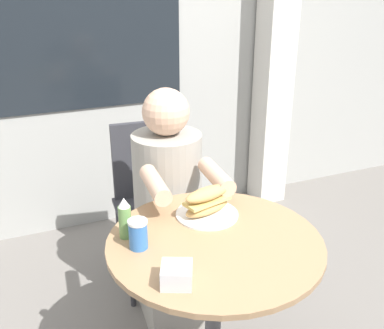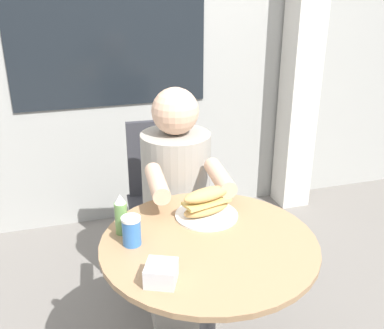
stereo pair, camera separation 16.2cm
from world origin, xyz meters
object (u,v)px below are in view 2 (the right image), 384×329
at_px(cafe_table, 208,288).
at_px(seated_diner, 178,223).
at_px(diner_chair, 163,187).
at_px(sandwich_on_plate, 207,205).
at_px(drink_cup, 132,231).
at_px(condiment_bottle, 121,215).

xyz_separation_m(cafe_table, seated_diner, (0.03, 0.54, -0.04)).
height_order(diner_chair, sandwich_on_plate, diner_chair).
distance_m(diner_chair, sandwich_on_plate, 0.77).
bearing_deg(cafe_table, seated_diner, 86.44).
bearing_deg(cafe_table, sandwich_on_plate, 74.59).
height_order(cafe_table, sandwich_on_plate, sandwich_on_plate).
bearing_deg(drink_cup, cafe_table, -12.43).
height_order(sandwich_on_plate, condiment_bottle, condiment_bottle).
bearing_deg(drink_cup, diner_chair, 70.44).
bearing_deg(drink_cup, condiment_bottle, 105.27).
relative_size(seated_diner, sandwich_on_plate, 4.82).
distance_m(diner_chair, drink_cup, 0.92).
relative_size(cafe_table, drink_cup, 7.28).
xyz_separation_m(cafe_table, condiment_bottle, (-0.27, 0.14, 0.27)).
bearing_deg(seated_diner, drink_cup, 63.82).
xyz_separation_m(diner_chair, condiment_bottle, (-0.32, -0.75, 0.29)).
bearing_deg(seated_diner, cafe_table, 90.68).
bearing_deg(sandwich_on_plate, drink_cup, -159.78).
distance_m(seated_diner, sandwich_on_plate, 0.47).
height_order(diner_chair, seated_diner, seated_diner).
height_order(sandwich_on_plate, drink_cup, sandwich_on_plate).
distance_m(sandwich_on_plate, condiment_bottle, 0.32).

